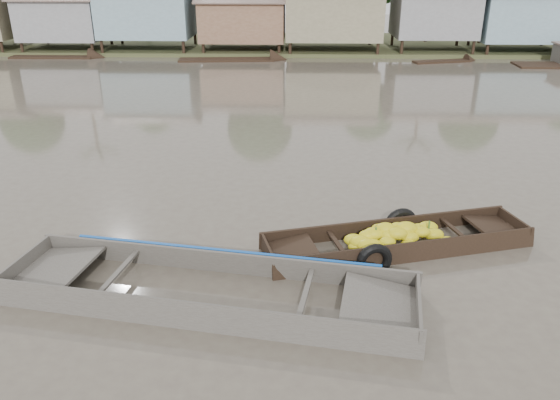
{
  "coord_description": "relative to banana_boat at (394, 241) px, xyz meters",
  "views": [
    {
      "loc": [
        0.03,
        -10.65,
        6.08
      ],
      "look_at": [
        -0.34,
        1.32,
        0.8
      ],
      "focal_mm": 35.0,
      "sensor_mm": 36.0,
      "label": 1
    }
  ],
  "objects": [
    {
      "name": "riverbank",
      "position": [
        0.73,
        31.4,
        2.88
      ],
      "size": [
        120.0,
        12.47,
        10.22
      ],
      "color": "#384723",
      "rests_on": "ground"
    },
    {
      "name": "banana_boat",
      "position": [
        0.0,
        0.0,
        0.0
      ],
      "size": [
        6.37,
        3.09,
        0.88
      ],
      "rotation": [
        0.0,
        0.0,
        0.27
      ],
      "color": "black",
      "rests_on": "ground"
    },
    {
      "name": "ground",
      "position": [
        -2.3,
        -0.47,
        -0.19
      ],
      "size": [
        120.0,
        120.0,
        0.0
      ],
      "primitive_type": "plane",
      "color": "#51483E",
      "rests_on": "ground"
    },
    {
      "name": "viewer_boat",
      "position": [
        -3.9,
        -2.13,
        -0.12
      ],
      "size": [
        8.38,
        3.46,
        0.65
      ],
      "rotation": [
        0.0,
        0.0,
        -0.17
      ],
      "color": "#423D37",
      "rests_on": "ground"
    },
    {
      "name": "distant_boats",
      "position": [
        10.89,
        23.67,
        0.02
      ],
      "size": [
        45.21,
        16.07,
        1.38
      ],
      "color": "black",
      "rests_on": "ground"
    }
  ]
}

